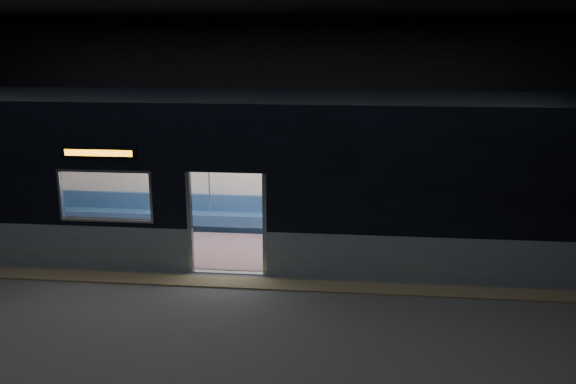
# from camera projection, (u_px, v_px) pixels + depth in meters

# --- Properties ---
(station_floor) EXTENTS (24.00, 14.00, 0.01)m
(station_floor) POSITION_uv_depth(u_px,v_px,m) (217.00, 295.00, 11.06)
(station_floor) COLOR #47494C
(station_floor) RESTS_ON ground
(station_envelope) EXTENTS (24.00, 14.00, 5.00)m
(station_envelope) POSITION_uv_depth(u_px,v_px,m) (210.00, 92.00, 10.12)
(station_envelope) COLOR black
(station_envelope) RESTS_ON station_floor
(tactile_strip) EXTENTS (22.80, 0.50, 0.03)m
(tactile_strip) POSITION_uv_depth(u_px,v_px,m) (223.00, 282.00, 11.58)
(tactile_strip) COLOR #8C7F59
(tactile_strip) RESTS_ON station_floor
(metro_car) EXTENTS (18.00, 3.04, 3.35)m
(metro_car) POSITION_uv_depth(u_px,v_px,m) (240.00, 166.00, 13.03)
(metro_car) COLOR #8A9BA5
(metro_car) RESTS_ON station_floor
(passenger) EXTENTS (0.39, 0.67, 1.34)m
(passenger) POSITION_uv_depth(u_px,v_px,m) (351.00, 204.00, 14.03)
(passenger) COLOR black
(passenger) RESTS_ON metro_car
(handbag) EXTENTS (0.35, 0.32, 0.14)m
(handbag) POSITION_uv_depth(u_px,v_px,m) (349.00, 211.00, 13.85)
(handbag) COLOR black
(handbag) RESTS_ON passenger
(transit_map) EXTENTS (1.03, 0.03, 0.67)m
(transit_map) POSITION_uv_depth(u_px,v_px,m) (318.00, 171.00, 14.22)
(transit_map) COLOR white
(transit_map) RESTS_ON metro_car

